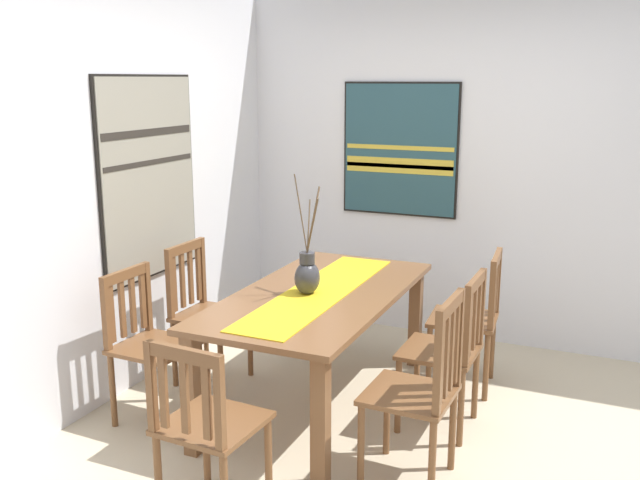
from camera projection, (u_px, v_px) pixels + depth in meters
The scene contains 14 objects.
ground_plane at pixel (392, 446), 3.88m from camera, with size 6.40×6.40×0.03m, color beige.
wall_back at pixel (110, 184), 4.30m from camera, with size 6.40×0.12×2.70m, color silver.
wall_side at pixel (473, 165), 5.23m from camera, with size 0.12×6.40×2.70m, color silver.
dining_table at pixel (319, 308), 4.23m from camera, with size 1.81×0.91×0.73m.
table_runner at pixel (319, 291), 4.21m from camera, with size 1.67×0.36×0.01m, color gold.
centerpiece_vase at pixel (307, 275), 4.14m from camera, with size 0.29×0.19×0.72m.
chair_0 at pixel (471, 317), 4.50m from camera, with size 0.45×0.45×0.91m.
chair_1 at pixel (204, 310), 4.61m from camera, with size 0.43×0.43×0.93m.
chair_2 at pixel (206, 425), 3.11m from camera, with size 0.44×0.44×0.89m.
chair_3 at pixel (421, 388), 3.41m from camera, with size 0.43×0.43×0.98m.
chair_4 at pixel (449, 349), 3.96m from camera, with size 0.43×0.43×0.93m.
chair_5 at pixel (147, 341), 4.08m from camera, with size 0.43×0.43×0.90m.
painting_on_back_wall at pixel (148, 177), 4.54m from camera, with size 0.97×0.05×1.31m.
painting_on_side_wall at pixel (400, 150), 5.37m from camera, with size 0.05×0.91×1.02m.
Camera 1 is at (-3.38, -1.05, 1.98)m, focal length 39.13 mm.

